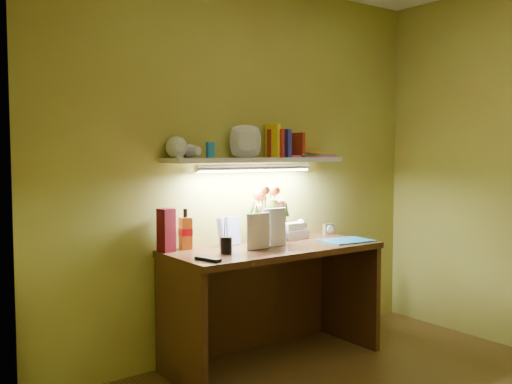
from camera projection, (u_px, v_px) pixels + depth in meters
desk at (273, 304)px, 3.67m from camera, size 1.40×0.60×0.75m
flower_bouquet at (268, 214)px, 3.80m from camera, size 0.31×0.31×0.37m
telephone at (291, 230)px, 3.96m from camera, size 0.23×0.18×0.13m
desk_clock at (328, 229)px, 4.17m from camera, size 0.08×0.05×0.08m
whisky_bottle at (185, 229)px, 3.52m from camera, size 0.08×0.08×0.25m
whisky_box at (166, 230)px, 3.43m from camera, size 0.10×0.10×0.26m
pen_cup at (226, 239)px, 3.37m from camera, size 0.08×0.08×0.17m
art_card at (229, 231)px, 3.67m from camera, size 0.19×0.10×0.18m
tv_remote at (208, 259)px, 3.15m from camera, size 0.09×0.17×0.02m
blue_folder at (346, 241)px, 3.85m from camera, size 0.35×0.27×0.01m
desk_book_a at (247, 232)px, 3.46m from camera, size 0.17×0.03×0.23m
desk_book_b at (263, 228)px, 3.57m from camera, size 0.18×0.02×0.25m
wall_shelf at (258, 155)px, 3.75m from camera, size 1.32×0.36×0.25m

